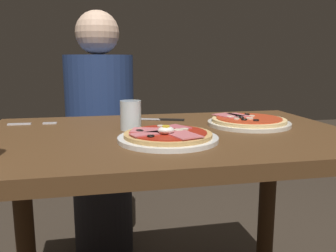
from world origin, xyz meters
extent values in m
cube|color=brown|center=(0.00, 0.00, 0.73)|extent=(1.10, 0.73, 0.04)
cylinder|color=#3C2715|center=(-0.49, 0.30, 0.35)|extent=(0.07, 0.07, 0.71)
cylinder|color=#3C2715|center=(0.49, 0.30, 0.35)|extent=(0.07, 0.07, 0.71)
cylinder|color=white|center=(-0.03, -0.11, 0.75)|extent=(0.27, 0.27, 0.01)
cylinder|color=tan|center=(-0.03, -0.11, 0.76)|extent=(0.24, 0.24, 0.01)
cylinder|color=#A82314|center=(-0.03, -0.11, 0.77)|extent=(0.21, 0.21, 0.00)
torus|color=black|center=(-0.10, -0.09, 0.77)|extent=(0.02, 0.02, 0.00)
torus|color=black|center=(-0.03, -0.08, 0.77)|extent=(0.02, 0.02, 0.00)
torus|color=black|center=(-0.10, -0.10, 0.77)|extent=(0.02, 0.02, 0.00)
torus|color=black|center=(-0.08, -0.16, 0.77)|extent=(0.02, 0.02, 0.00)
cube|color=#D16B70|center=(-0.09, -0.13, 0.77)|extent=(0.10, 0.07, 0.00)
cube|color=#C65B66|center=(0.01, -0.06, 0.77)|extent=(0.07, 0.08, 0.00)
cube|color=#D16B70|center=(0.00, -0.16, 0.77)|extent=(0.09, 0.11, 0.00)
cube|color=#D16B70|center=(-0.07, -0.09, 0.77)|extent=(0.11, 0.09, 0.00)
cylinder|color=beige|center=(0.02, -0.10, 0.77)|extent=(0.02, 0.02, 0.00)
cylinder|color=beige|center=(0.00, -0.11, 0.77)|extent=(0.03, 0.03, 0.00)
cylinder|color=beige|center=(-0.03, -0.04, 0.77)|extent=(0.02, 0.02, 0.00)
ellipsoid|color=white|center=(-0.04, -0.14, 0.78)|extent=(0.04, 0.03, 0.02)
cylinder|color=yellow|center=(-0.04, -0.14, 0.79)|extent=(0.02, 0.02, 0.00)
cylinder|color=silver|center=(0.28, 0.06, 0.75)|extent=(0.27, 0.27, 0.01)
cylinder|color=#E5C17F|center=(0.28, 0.06, 0.76)|extent=(0.24, 0.24, 0.01)
cylinder|color=red|center=(0.28, 0.06, 0.77)|extent=(0.21, 0.21, 0.00)
torus|color=black|center=(0.25, 0.02, 0.77)|extent=(0.02, 0.02, 0.00)
torus|color=black|center=(0.25, 0.08, 0.77)|extent=(0.02, 0.02, 0.00)
torus|color=black|center=(0.30, 0.12, 0.77)|extent=(0.02, 0.02, 0.00)
torus|color=black|center=(0.28, 0.00, 0.77)|extent=(0.02, 0.02, 0.00)
torus|color=black|center=(0.25, 0.06, 0.77)|extent=(0.02, 0.02, 0.00)
cube|color=#D16B70|center=(0.26, 0.11, 0.77)|extent=(0.06, 0.09, 0.00)
cube|color=#D16B70|center=(0.23, 0.11, 0.77)|extent=(0.10, 0.11, 0.00)
cylinder|color=beige|center=(0.30, 0.08, 0.77)|extent=(0.02, 0.02, 0.00)
cylinder|color=beige|center=(0.27, 0.04, 0.77)|extent=(0.02, 0.02, 0.00)
cylinder|color=beige|center=(0.23, 0.04, 0.77)|extent=(0.02, 0.02, 0.00)
cylinder|color=beige|center=(0.22, 0.08, 0.77)|extent=(0.02, 0.02, 0.00)
cylinder|color=silver|center=(-0.11, 0.06, 0.79)|extent=(0.07, 0.07, 0.09)
cylinder|color=silver|center=(-0.11, 0.06, 0.77)|extent=(0.06, 0.06, 0.05)
cube|color=silver|center=(-0.47, 0.22, 0.75)|extent=(0.08, 0.02, 0.00)
cube|color=silver|center=(-0.37, 0.21, 0.75)|extent=(0.05, 0.00, 0.00)
cube|color=silver|center=(-0.37, 0.22, 0.75)|extent=(0.05, 0.00, 0.00)
cube|color=silver|center=(-0.37, 0.22, 0.75)|extent=(0.05, 0.00, 0.00)
cube|color=silver|center=(-0.37, 0.23, 0.75)|extent=(0.05, 0.00, 0.00)
cube|color=silver|center=(-0.04, 0.24, 0.75)|extent=(0.11, 0.06, 0.00)
cube|color=black|center=(0.05, 0.20, 0.75)|extent=(0.09, 0.05, 0.01)
cylinder|color=black|center=(-0.19, 0.69, 0.23)|extent=(0.29, 0.29, 0.46)
cylinder|color=navy|center=(-0.19, 0.69, 0.72)|extent=(0.32, 0.32, 0.52)
sphere|color=beige|center=(-0.19, 0.69, 1.08)|extent=(0.20, 0.20, 0.20)
camera|label=1|loc=(-0.22, -1.03, 0.96)|focal=38.32mm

